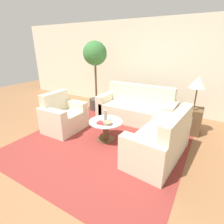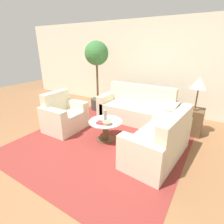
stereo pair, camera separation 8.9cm
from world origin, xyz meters
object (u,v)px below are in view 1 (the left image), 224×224
sofa_main (137,109)px  coffee_table (106,128)px  potted_plant (95,63)px  vase (105,116)px  loveseat (162,143)px  table_lamp (198,83)px  armchair (63,118)px  bowl (108,123)px  book_stack (101,123)px

sofa_main → coffee_table: 1.31m
potted_plant → vase: potted_plant is taller
loveseat → table_lamp: size_ratio=2.15×
coffee_table → table_lamp: 2.15m
armchair → vase: 1.16m
table_lamp → coffee_table: bearing=-139.2°
potted_plant → table_lamp: bearing=-3.9°
coffee_table → table_lamp: table_lamp is taller
vase → bowl: (0.13, -0.12, -0.09)m
armchair → potted_plant: 1.92m
sofa_main → armchair: bearing=-132.7°
vase → book_stack: vase is taller
vase → book_stack: (0.01, -0.16, -0.09)m
potted_plant → sofa_main: bearing=-7.0°
armchair → vase: armchair is taller
sofa_main → loveseat: (1.04, -1.33, -0.00)m
armchair → table_lamp: size_ratio=1.29×
armchair → coffee_table: bearing=-86.4°
book_stack → table_lamp: bearing=37.5°
armchair → potted_plant: potted_plant is taller
coffee_table → book_stack: book_stack is taller
loveseat → book_stack: size_ratio=8.77×
table_lamp → book_stack: bearing=-136.2°
book_stack → bowl: bearing=12.6°
armchair → loveseat: loveseat is taller
table_lamp → potted_plant: 2.79m
table_lamp → sofa_main: bearing=179.4°
armchair → potted_plant: bearing=4.1°
armchair → sofa_main: bearing=-43.5°
sofa_main → coffee_table: size_ratio=2.91×
loveseat → table_lamp: 1.60m
loveseat → potted_plant: size_ratio=0.75×
table_lamp → bowl: (-1.38, -1.40, -0.69)m
coffee_table → bowl: bearing=-45.4°
table_lamp → potted_plant: size_ratio=0.35×
sofa_main → vase: sofa_main is taller
vase → book_stack: 0.19m
armchair → table_lamp: bearing=-63.3°
sofa_main → table_lamp: 1.60m
bowl → coffee_table: bearing=134.6°
armchair → vase: (1.13, 0.09, 0.25)m
loveseat → coffee_table: loveseat is taller
book_stack → coffee_table: bearing=81.3°
armchair → book_stack: (1.14, -0.07, 0.16)m
potted_plant → book_stack: size_ratio=11.64×
sofa_main → armchair: sofa_main is taller
sofa_main → bowl: bearing=-91.0°
vase → sofa_main: bearing=83.3°
table_lamp → book_stack: size_ratio=4.08×
sofa_main → vase: size_ratio=8.59×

